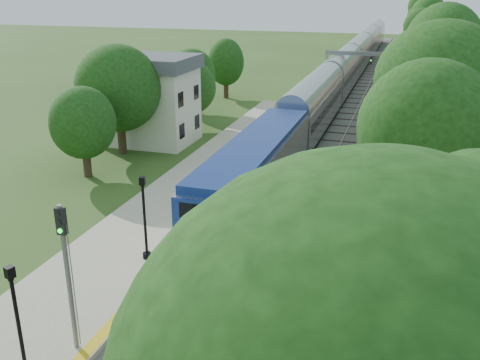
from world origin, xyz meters
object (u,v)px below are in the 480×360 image
(lamppost_mid, at_px, (19,329))
(signal_farside, at_px, (359,162))
(station_building, at_px, (149,99))
(lamppost_far, at_px, (145,223))
(signal_platform, at_px, (66,263))
(train, at_px, (350,66))
(signal_gantry, at_px, (358,63))

(lamppost_mid, xyz_separation_m, signal_farside, (9.89, 19.33, 1.16))
(station_building, bearing_deg, lamppost_far, -64.13)
(signal_farside, bearing_deg, lamppost_far, -134.77)
(lamppost_mid, height_order, lamppost_far, lamppost_far)
(lamppost_far, height_order, signal_platform, signal_platform)
(train, relative_size, lamppost_far, 27.65)
(lamppost_far, bearing_deg, signal_gantry, 82.61)
(station_building, relative_size, signal_farside, 1.53)
(signal_platform, bearing_deg, train, 87.57)
(lamppost_mid, bearing_deg, train, 87.00)
(signal_platform, xyz_separation_m, signal_farside, (9.10, 17.32, -0.57))
(train, distance_m, lamppost_mid, 70.37)
(train, height_order, lamppost_mid, lamppost_mid)
(station_building, relative_size, lamppost_far, 1.89)
(signal_farside, bearing_deg, signal_gantry, 95.81)
(train, height_order, signal_platform, signal_platform)
(lamppost_far, distance_m, signal_farside, 13.91)
(lamppost_mid, bearing_deg, signal_farside, 62.91)
(signal_gantry, bearing_deg, signal_platform, -95.68)
(lamppost_mid, bearing_deg, signal_platform, 68.68)
(signal_farside, bearing_deg, lamppost_mid, -117.09)
(station_building, distance_m, train, 41.72)
(lamppost_mid, distance_m, signal_farside, 21.74)
(station_building, relative_size, signal_platform, 1.41)
(signal_gantry, relative_size, train, 0.07)
(signal_gantry, relative_size, lamppost_far, 1.85)
(station_building, xyz_separation_m, lamppost_mid, (10.31, -31.01, -1.69))
(signal_farside, bearing_deg, signal_platform, -117.72)
(train, bearing_deg, station_building, -109.62)
(train, height_order, lamppost_far, lamppost_far)
(train, distance_m, lamppost_far, 60.89)
(train, relative_size, lamppost_mid, 27.78)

